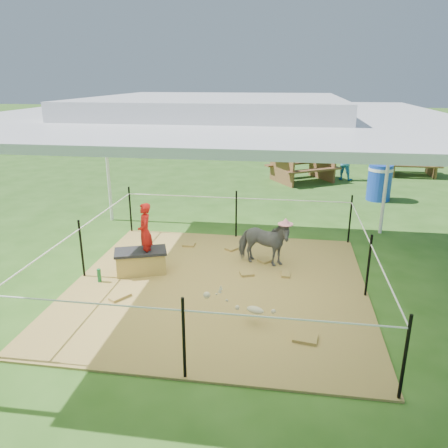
# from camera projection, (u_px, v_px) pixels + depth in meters

# --- Properties ---
(ground) EXTENTS (90.00, 90.00, 0.00)m
(ground) POSITION_uv_depth(u_px,v_px,m) (218.00, 287.00, 6.92)
(ground) COLOR #2D5919
(ground) RESTS_ON ground
(hay_patch) EXTENTS (4.60, 4.60, 0.03)m
(hay_patch) POSITION_uv_depth(u_px,v_px,m) (218.00, 286.00, 6.91)
(hay_patch) COLOR brown
(hay_patch) RESTS_ON ground
(canopy_tent) EXTENTS (6.30, 6.30, 2.90)m
(canopy_tent) POSITION_uv_depth(u_px,v_px,m) (218.00, 112.00, 6.06)
(canopy_tent) COLOR silver
(canopy_tent) RESTS_ON ground
(rope_fence) EXTENTS (4.54, 4.54, 1.00)m
(rope_fence) POSITION_uv_depth(u_px,v_px,m) (218.00, 249.00, 6.71)
(rope_fence) COLOR black
(rope_fence) RESTS_ON ground
(straw_bale) EXTENTS (0.88, 0.64, 0.35)m
(straw_bale) POSITION_uv_depth(u_px,v_px,m) (141.00, 263.00, 7.31)
(straw_bale) COLOR #A27C3B
(straw_bale) RESTS_ON hay_patch
(dark_cloth) EXTENTS (0.95, 0.70, 0.04)m
(dark_cloth) POSITION_uv_depth(u_px,v_px,m) (140.00, 252.00, 7.24)
(dark_cloth) COLOR black
(dark_cloth) RESTS_ON straw_bale
(woman) EXTENTS (0.33, 0.40, 0.96)m
(woman) POSITION_uv_depth(u_px,v_px,m) (145.00, 226.00, 7.08)
(woman) COLOR red
(woman) RESTS_ON straw_bale
(green_bottle) EXTENTS (0.08, 0.08, 0.22)m
(green_bottle) POSITION_uv_depth(u_px,v_px,m) (99.00, 275.00, 6.98)
(green_bottle) COLOR #176A2F
(green_bottle) RESTS_ON hay_patch
(pony) EXTENTS (1.03, 0.64, 0.81)m
(pony) POSITION_uv_depth(u_px,v_px,m) (263.00, 243.00, 7.54)
(pony) COLOR #454549
(pony) RESTS_ON hay_patch
(pink_hat) EXTENTS (0.25, 0.25, 0.12)m
(pink_hat) POSITION_uv_depth(u_px,v_px,m) (264.00, 217.00, 7.39)
(pink_hat) COLOR pink
(pink_hat) RESTS_ON pony
(foal) EXTENTS (0.87, 0.66, 0.43)m
(foal) POSITION_uv_depth(u_px,v_px,m) (255.00, 308.00, 5.78)
(foal) COLOR #C8BB92
(foal) RESTS_ON hay_patch
(trash_barrel) EXTENTS (0.65, 0.65, 0.97)m
(trash_barrel) POSITION_uv_depth(u_px,v_px,m) (379.00, 182.00, 11.65)
(trash_barrel) COLOR #183EB8
(trash_barrel) RESTS_ON ground
(picnic_table_near) EXTENTS (2.38, 2.22, 0.81)m
(picnic_table_near) POSITION_uv_depth(u_px,v_px,m) (302.00, 169.00, 13.80)
(picnic_table_near) COLOR #50321B
(picnic_table_near) RESTS_ON ground
(picnic_table_far) EXTENTS (1.70, 1.24, 0.70)m
(picnic_table_far) POSITION_uv_depth(u_px,v_px,m) (411.00, 165.00, 14.67)
(picnic_table_far) COLOR brown
(picnic_table_far) RESTS_ON ground
(distant_person) EXTENTS (0.70, 0.63, 1.18)m
(distant_person) POSITION_uv_depth(u_px,v_px,m) (345.00, 161.00, 13.95)
(distant_person) COLOR #3897D2
(distant_person) RESTS_ON ground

